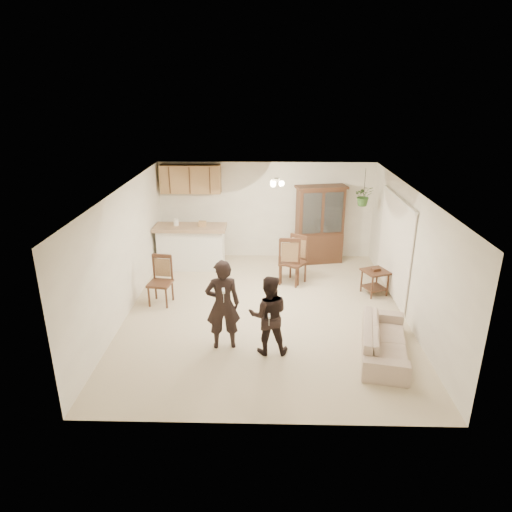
{
  "coord_description": "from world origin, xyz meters",
  "views": [
    {
      "loc": [
        0.02,
        -8.23,
        4.31
      ],
      "look_at": [
        -0.2,
        0.4,
        1.06
      ],
      "focal_mm": 32.0,
      "sensor_mm": 36.0,
      "label": 1
    }
  ],
  "objects_px": {
    "child": "(268,316)",
    "chair_hutch_left": "(293,270)",
    "china_hutch": "(319,225)",
    "adult": "(223,300)",
    "sofa": "(385,335)",
    "side_table": "(375,282)",
    "chair_hutch_right": "(289,269)",
    "chair_bar": "(161,291)"
  },
  "relations": [
    {
      "from": "sofa",
      "to": "china_hutch",
      "type": "bearing_deg",
      "value": 20.25
    },
    {
      "from": "chair_bar",
      "to": "chair_hutch_right",
      "type": "distance_m",
      "value": 2.97
    },
    {
      "from": "adult",
      "to": "side_table",
      "type": "distance_m",
      "value": 3.86
    },
    {
      "from": "adult",
      "to": "chair_hutch_right",
      "type": "height_order",
      "value": "adult"
    },
    {
      "from": "sofa",
      "to": "china_hutch",
      "type": "xyz_separation_m",
      "value": [
        -0.68,
        4.34,
        0.61
      ]
    },
    {
      "from": "child",
      "to": "china_hutch",
      "type": "xyz_separation_m",
      "value": [
        1.29,
        4.31,
        0.31
      ]
    },
    {
      "from": "chair_bar",
      "to": "chair_hutch_right",
      "type": "relative_size",
      "value": 0.9
    },
    {
      "from": "child",
      "to": "china_hutch",
      "type": "bearing_deg",
      "value": -108.04
    },
    {
      "from": "sofa",
      "to": "chair_hutch_left",
      "type": "relative_size",
      "value": 1.69
    },
    {
      "from": "china_hutch",
      "to": "chair_hutch_right",
      "type": "bearing_deg",
      "value": -132.46
    },
    {
      "from": "chair_bar",
      "to": "child",
      "type": "bearing_deg",
      "value": -30.29
    },
    {
      "from": "chair_bar",
      "to": "chair_hutch_right",
      "type": "xyz_separation_m",
      "value": [
        2.72,
        1.2,
        0.03
      ]
    },
    {
      "from": "china_hutch",
      "to": "chair_bar",
      "type": "xyz_separation_m",
      "value": [
        -3.53,
        -2.53,
        -0.69
      ]
    },
    {
      "from": "child",
      "to": "chair_hutch_right",
      "type": "relative_size",
      "value": 1.19
    },
    {
      "from": "child",
      "to": "china_hutch",
      "type": "distance_m",
      "value": 4.51
    },
    {
      "from": "china_hutch",
      "to": "chair_bar",
      "type": "distance_m",
      "value": 4.4
    },
    {
      "from": "sofa",
      "to": "chair_hutch_left",
      "type": "distance_m",
      "value": 3.28
    },
    {
      "from": "child",
      "to": "chair_bar",
      "type": "relative_size",
      "value": 1.31
    },
    {
      "from": "side_table",
      "to": "chair_hutch_left",
      "type": "bearing_deg",
      "value": 162.09
    },
    {
      "from": "sofa",
      "to": "side_table",
      "type": "height_order",
      "value": "sofa"
    },
    {
      "from": "chair_bar",
      "to": "chair_hutch_left",
      "type": "xyz_separation_m",
      "value": [
        2.82,
        1.15,
        0.02
      ]
    },
    {
      "from": "child",
      "to": "chair_hutch_right",
      "type": "height_order",
      "value": "child"
    },
    {
      "from": "child",
      "to": "chair_hutch_right",
      "type": "bearing_deg",
      "value": -100.46
    },
    {
      "from": "child",
      "to": "side_table",
      "type": "height_order",
      "value": "child"
    },
    {
      "from": "chair_hutch_left",
      "to": "china_hutch",
      "type": "bearing_deg",
      "value": 97.62
    },
    {
      "from": "sofa",
      "to": "side_table",
      "type": "relative_size",
      "value": 2.88
    },
    {
      "from": "sofa",
      "to": "chair_hutch_right",
      "type": "xyz_separation_m",
      "value": [
        -1.49,
        3.02,
        -0.05
      ]
    },
    {
      "from": "adult",
      "to": "child",
      "type": "bearing_deg",
      "value": 160.58
    },
    {
      "from": "sofa",
      "to": "chair_hutch_left",
      "type": "height_order",
      "value": "chair_hutch_left"
    },
    {
      "from": "china_hutch",
      "to": "child",
      "type": "bearing_deg",
      "value": -117.59
    },
    {
      "from": "adult",
      "to": "chair_hutch_left",
      "type": "xyz_separation_m",
      "value": [
        1.35,
        2.79,
        -0.59
      ]
    },
    {
      "from": "adult",
      "to": "side_table",
      "type": "height_order",
      "value": "adult"
    },
    {
      "from": "sofa",
      "to": "china_hutch",
      "type": "relative_size",
      "value": 0.94
    },
    {
      "from": "china_hutch",
      "to": "chair_bar",
      "type": "bearing_deg",
      "value": -155.37
    },
    {
      "from": "adult",
      "to": "china_hutch",
      "type": "distance_m",
      "value": 4.65
    },
    {
      "from": "side_table",
      "to": "chair_hutch_right",
      "type": "bearing_deg",
      "value": 161.51
    },
    {
      "from": "adult",
      "to": "child",
      "type": "xyz_separation_m",
      "value": [
        0.78,
        -0.15,
        -0.22
      ]
    },
    {
      "from": "chair_bar",
      "to": "chair_hutch_left",
      "type": "relative_size",
      "value": 0.93
    },
    {
      "from": "child",
      "to": "chair_hutch_left",
      "type": "relative_size",
      "value": 1.21
    },
    {
      "from": "sofa",
      "to": "chair_bar",
      "type": "height_order",
      "value": "chair_bar"
    },
    {
      "from": "china_hutch",
      "to": "chair_hutch_left",
      "type": "height_order",
      "value": "china_hutch"
    },
    {
      "from": "chair_hutch_left",
      "to": "chair_hutch_right",
      "type": "height_order",
      "value": "chair_hutch_right"
    }
  ]
}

